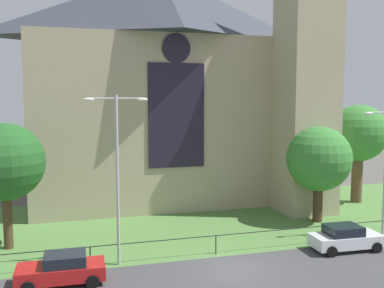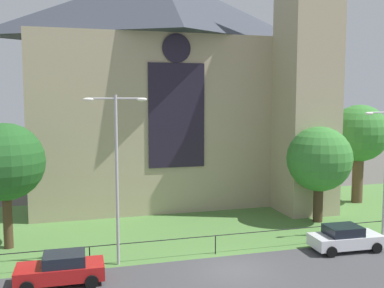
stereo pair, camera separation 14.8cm
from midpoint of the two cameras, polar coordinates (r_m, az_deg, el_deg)
ground at (r=33.77m, az=-0.66°, el=-9.66°), size 160.00×160.00×0.00m
road_asphalt at (r=23.03m, az=7.46°, el=-17.34°), size 120.00×8.00×0.01m
grass_verge at (r=31.92m, az=0.28°, el=-10.59°), size 120.00×20.00×0.01m
church_building at (r=39.82m, az=-2.66°, el=7.65°), size 23.20×16.20×26.00m
iron_railing at (r=26.56m, az=3.18°, el=-11.87°), size 28.68×0.07×1.13m
tree_left_near at (r=28.79m, az=-22.58°, el=-2.18°), size 4.64×4.64×7.61m
tree_right_near at (r=33.74m, az=16.05°, el=-1.89°), size 4.71×4.71×7.02m
tree_right_far at (r=41.01m, az=20.65°, el=1.15°), size 4.89×4.89×8.49m
streetlamp_near at (r=24.18m, az=-9.42°, el=-1.99°), size 3.37×0.26×9.24m
parked_car_red at (r=23.56m, az=-16.15°, el=-15.04°), size 4.24×2.11×1.51m
parked_car_white at (r=28.73m, az=19.08°, el=-11.27°), size 4.27×2.16×1.51m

